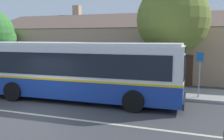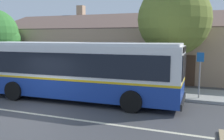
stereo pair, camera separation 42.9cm
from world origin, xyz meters
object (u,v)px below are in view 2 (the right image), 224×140
at_px(transit_bus, 76,69).
at_px(bus_stop_sign, 200,70).
at_px(bench_down_street, 39,76).
at_px(street_tree_primary, 174,19).

distance_m(transit_bus, bus_stop_sign, 6.47).
height_order(transit_bus, bus_stop_sign, transit_bus).
height_order(bench_down_street, bus_stop_sign, bus_stop_sign).
distance_m(bench_down_street, street_tree_primary, 10.09).
height_order(transit_bus, street_tree_primary, street_tree_primary).
bearing_deg(bench_down_street, bus_stop_sign, -5.31).
relative_size(transit_bus, bus_stop_sign, 4.65).
relative_size(bench_down_street, bus_stop_sign, 0.65).
bearing_deg(transit_bus, bench_down_street, 147.16).
bearing_deg(bus_stop_sign, bench_down_street, 174.69).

